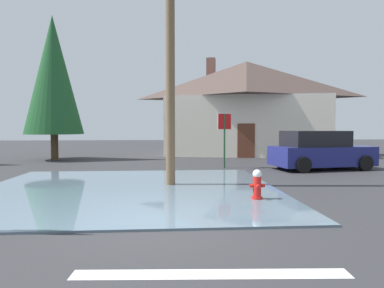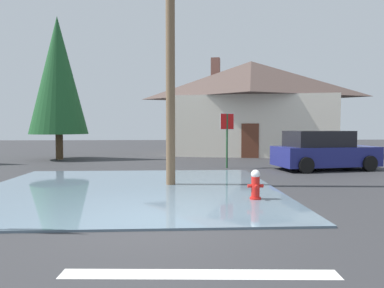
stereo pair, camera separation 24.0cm
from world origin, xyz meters
TOP-DOWN VIEW (x-y plane):
  - ground_plane at (0.00, 0.00)m, footprint 80.00×80.00m
  - flood_puddle at (-0.98, 3.40)m, footprint 8.51×8.08m
  - lane_stop_bar at (0.66, -2.46)m, footprint 3.48×0.51m
  - fire_hydrant at (2.35, 1.73)m, footprint 0.39×0.33m
  - utility_pole at (0.24, 4.03)m, footprint 1.60×0.28m
  - stop_sign_far at (2.67, 8.51)m, footprint 0.66×0.32m
  - house at (5.40, 16.14)m, footprint 11.81×8.59m
  - parked_car at (6.66, 7.74)m, footprint 4.45×2.58m
  - pine_tree_mid_left at (-6.03, 12.97)m, footprint 3.15×3.15m

SIDE VIEW (x-z plane):
  - ground_plane at x=0.00m, z-range -0.10..0.00m
  - lane_stop_bar at x=0.66m, z-range 0.00..0.01m
  - flood_puddle at x=-0.98m, z-range 0.00..0.05m
  - fire_hydrant at x=2.35m, z-range -0.01..0.77m
  - parked_car at x=6.66m, z-range -0.04..1.61m
  - stop_sign_far at x=2.67m, z-range 0.51..2.92m
  - house at x=5.40m, z-range -0.12..6.46m
  - utility_pole at x=0.24m, z-range 0.18..8.64m
  - pine_tree_mid_left at x=-6.03m, z-range 0.69..8.56m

